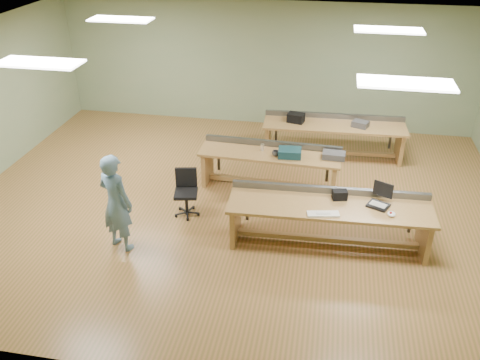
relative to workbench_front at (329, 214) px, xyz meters
The scene contains 21 objects.
floor 2.04m from the workbench_front, 152.00° to the left, with size 10.00×10.00×0.00m, color #A1693D.
ceiling 3.13m from the workbench_front, 152.00° to the left, with size 10.00×10.00×0.00m, color silver.
wall_back 5.30m from the workbench_front, 109.37° to the left, with size 10.00×0.04×3.00m, color gray.
wall_front 3.65m from the workbench_front, 119.31° to the right, with size 10.00×0.04×3.00m, color gray.
fluor_panels 3.10m from the workbench_front, 152.00° to the left, with size 6.20×3.50×0.03m.
workbench_front is the anchor object (origin of this frame).
workbench_mid 2.07m from the workbench_front, 124.76° to the left, with size 2.73×0.83×0.86m.
workbench_back 3.34m from the workbench_front, 89.94° to the left, with size 3.07×0.94×0.86m.
person 3.38m from the workbench_front, 168.01° to the right, with size 0.61×0.40×1.66m, color #6588A4.
laptop_base 0.78m from the workbench_front, ahead, with size 0.32×0.26×0.03m, color black.
laptop_screen 0.93m from the workbench_front, 12.25° to the left, with size 0.32×0.02×0.25m, color black.
keyboard 0.41m from the workbench_front, 105.26° to the right, with size 0.49×0.16×0.03m, color silver.
trackball_mouse 0.98m from the workbench_front, 10.67° to the right, with size 0.12×0.15×0.06m, color white.
camera_bag 0.35m from the workbench_front, 50.64° to the left, with size 0.23×0.15×0.16m, color black.
task_chair 2.56m from the workbench_front, 169.79° to the left, with size 0.54×0.54×0.85m.
parts_bin_teal 1.80m from the workbench_front, 116.62° to the left, with size 0.43×0.32×0.15m, color #13363F.
parts_bin_grey 1.68m from the workbench_front, 89.24° to the left, with size 0.42×0.27×0.11m, color #3C3C3F.
mug 1.91m from the workbench_front, 124.22° to the left, with size 0.13×0.13×0.10m, color #3C3C3F.
drinks_can 2.22m from the workbench_front, 127.32° to the left, with size 0.07×0.07×0.13m, color silver.
storage_box_back 3.40m from the workbench_front, 104.15° to the left, with size 0.34×0.25×0.20m, color black.
tray_back 3.32m from the workbench_front, 80.57° to the left, with size 0.32×0.24×0.13m, color #3C3C3F.
Camera 1 is at (1.57, -7.93, 5.00)m, focal length 38.00 mm.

